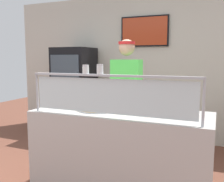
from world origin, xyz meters
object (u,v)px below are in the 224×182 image
Objects in this scene: parmesan_shaker at (86,70)px; worker_figure at (127,97)px; pizza_tray at (98,108)px; pizza_server at (101,107)px; drink_fridge at (75,92)px; pepper_flake_shaker at (100,70)px.

worker_figure is (0.09, 0.95, -0.40)m from parmesan_shaker.
parmesan_shaker is at bearing -85.33° from pizza_tray.
pizza_tray is 0.06m from pizza_server.
drink_fridge reaches higher than pizza_tray.
pizza_tray is 0.65m from worker_figure.
pizza_server is 0.16× the size of worker_figure.
worker_figure is (-0.07, 0.95, -0.40)m from pepper_flake_shaker.
drink_fridge is (-1.37, 2.06, -0.54)m from parmesan_shaker.
drink_fridge is at bearing 127.59° from pizza_tray.
worker_figure reaches higher than drink_fridge.
pepper_flake_shaker is 2.62m from drink_fridge.
pizza_server is at bearing 114.24° from pepper_flake_shaker.
pepper_flake_shaker is (0.15, -0.00, 0.00)m from parmesan_shaker.
pepper_flake_shaker is (0.13, -0.29, 0.42)m from pizza_server.
drink_fridge is at bearing 142.72° from worker_figure.
parmesan_shaker is 0.05× the size of worker_figure.
parmesan_shaker is (-0.02, -0.29, 0.41)m from pizza_server.
pepper_flake_shaker is at bearing -86.06° from worker_figure.
pepper_flake_shaker is at bearing -59.81° from pizza_tray.
drink_fridge is (-1.40, 1.77, -0.13)m from pizza_server.
drink_fridge is at bearing 132.17° from pizza_server.
drink_fridge reaches higher than pizza_server.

